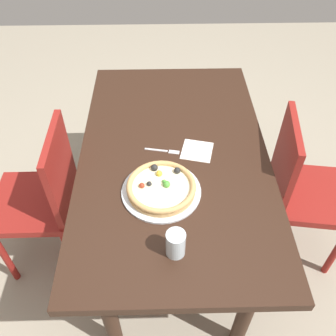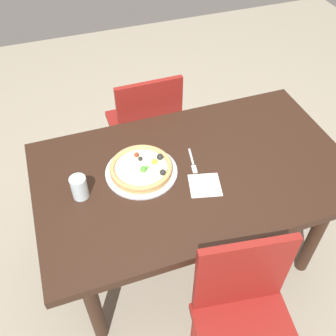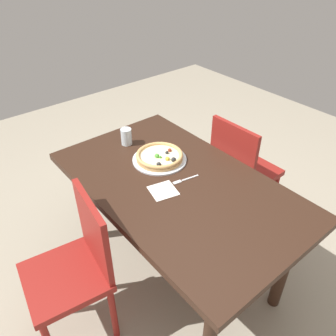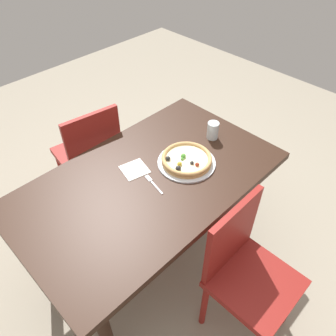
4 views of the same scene
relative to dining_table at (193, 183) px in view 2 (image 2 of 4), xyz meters
name	(u,v)px [view 2 (image 2 of 4)]	position (x,y,z in m)	size (l,w,h in m)	color
ground_plane	(188,253)	(0.00, 0.00, -0.64)	(6.00, 6.00, 0.00)	#9E937F
dining_table	(193,183)	(0.00, 0.00, 0.00)	(1.49, 0.88, 0.74)	#331E14
chair_near	(145,127)	(0.06, -0.65, -0.15)	(0.40, 0.40, 0.89)	maroon
chair_far	(245,324)	(0.03, 0.66, -0.15)	(0.45, 0.45, 0.89)	maroon
plate	(141,172)	(0.24, -0.06, 0.10)	(0.34, 0.34, 0.01)	silver
pizza	(141,168)	(0.24, -0.06, 0.12)	(0.29, 0.29, 0.05)	tan
fork	(193,163)	(-0.01, -0.04, 0.10)	(0.05, 0.17, 0.00)	silver
drinking_glass	(79,187)	(0.53, -0.01, 0.15)	(0.07, 0.07, 0.11)	silver
napkin	(205,185)	(-0.01, 0.11, 0.09)	(0.14, 0.14, 0.00)	white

